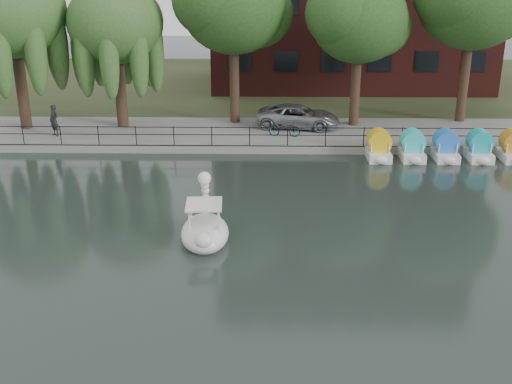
{
  "coord_description": "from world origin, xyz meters",
  "views": [
    {
      "loc": [
        0.9,
        -19.25,
        10.27
      ],
      "look_at": [
        0.5,
        4.0,
        1.3
      ],
      "focal_mm": 45.0,
      "sensor_mm": 36.0,
      "label": 1
    }
  ],
  "objects_px": {
    "bicycle": "(284,127)",
    "swan_boat": "(205,227)",
    "minivan": "(298,115)",
    "pedestrian": "(54,118)"
  },
  "relations": [
    {
      "from": "minivan",
      "to": "pedestrian",
      "type": "bearing_deg",
      "value": 106.47
    },
    {
      "from": "swan_boat",
      "to": "pedestrian",
      "type": "bearing_deg",
      "value": 123.84
    },
    {
      "from": "swan_boat",
      "to": "minivan",
      "type": "bearing_deg",
      "value": 71.09
    },
    {
      "from": "minivan",
      "to": "pedestrian",
      "type": "distance_m",
      "value": 13.64
    },
    {
      "from": "minivan",
      "to": "bicycle",
      "type": "relative_size",
      "value": 3.15
    },
    {
      "from": "bicycle",
      "to": "swan_boat",
      "type": "distance_m",
      "value": 13.03
    },
    {
      "from": "minivan",
      "to": "bicycle",
      "type": "distance_m",
      "value": 2.03
    },
    {
      "from": "bicycle",
      "to": "swan_boat",
      "type": "xyz_separation_m",
      "value": [
        -3.25,
        -12.61,
        -0.38
      ]
    },
    {
      "from": "minivan",
      "to": "pedestrian",
      "type": "relative_size",
      "value": 2.74
    },
    {
      "from": "minivan",
      "to": "swan_boat",
      "type": "xyz_separation_m",
      "value": [
        -4.07,
        -14.45,
        -0.63
      ]
    }
  ]
}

